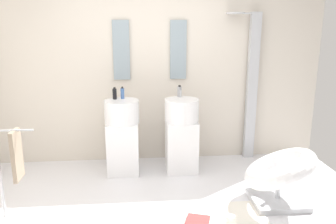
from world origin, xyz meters
TOP-DOWN VIEW (x-y plane):
  - ground_plane at (0.00, 0.00)m, footprint 4.80×3.60m
  - rear_partition at (0.00, 1.65)m, footprint 4.80×0.10m
  - pedestal_sink_left at (-0.38, 1.15)m, footprint 0.44×0.44m
  - pedestal_sink_right at (0.38, 1.15)m, footprint 0.44×0.44m
  - vanity_mirror_left at (-0.38, 1.58)m, footprint 0.22×0.03m
  - vanity_mirror_right at (0.38, 1.58)m, footprint 0.22×0.03m
  - shower_column at (1.41, 1.53)m, footprint 0.49×0.24m
  - lounge_chair at (1.31, 0.18)m, footprint 1.04×1.04m
  - towel_rack at (-1.38, 0.17)m, footprint 0.37×0.22m
  - magazine_red at (0.38, -0.14)m, footprint 0.27×0.26m
  - coffee_mug at (0.68, -0.20)m, footprint 0.09×0.09m
  - soap_bottle_blue at (-0.37, 1.26)m, footprint 0.05×0.05m
  - soap_bottle_grey at (0.37, 1.30)m, footprint 0.06×0.06m
  - soap_bottle_black at (-0.47, 1.23)m, footprint 0.05×0.05m

SIDE VIEW (x-z plane):
  - ground_plane at x=0.00m, z-range -0.04..0.00m
  - magazine_red at x=0.38m, z-range 0.01..0.04m
  - coffee_mug at x=0.68m, z-range 0.01..0.10m
  - lounge_chair at x=1.31m, z-range 0.03..0.67m
  - pedestal_sink_left at x=-0.38m, z-range -0.03..1.03m
  - pedestal_sink_right at x=0.38m, z-range -0.03..1.03m
  - towel_rack at x=-1.38m, z-range 0.15..1.10m
  - soap_bottle_black at x=-0.47m, z-range 0.96..1.11m
  - soap_bottle_blue at x=-0.37m, z-range 0.96..1.11m
  - soap_bottle_grey at x=0.37m, z-range 0.96..1.11m
  - shower_column at x=1.41m, z-range 0.05..2.10m
  - rear_partition at x=0.00m, z-range 0.00..2.60m
  - vanity_mirror_left at x=-0.38m, z-range 1.16..1.94m
  - vanity_mirror_right at x=0.38m, z-range 1.16..1.94m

